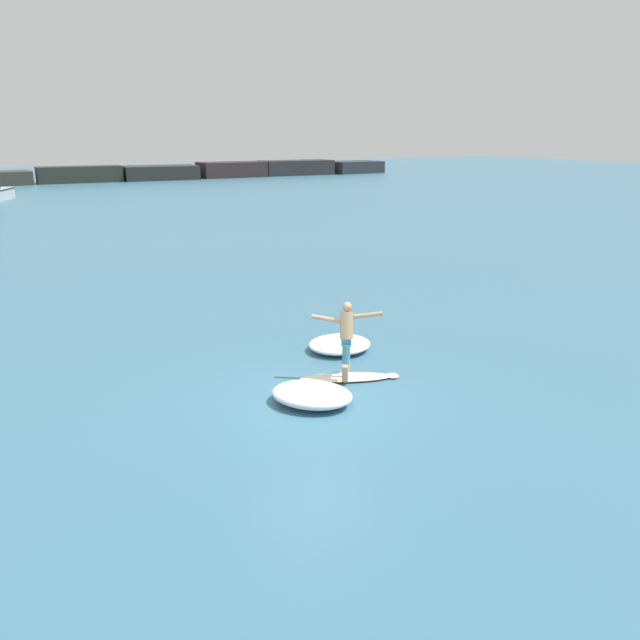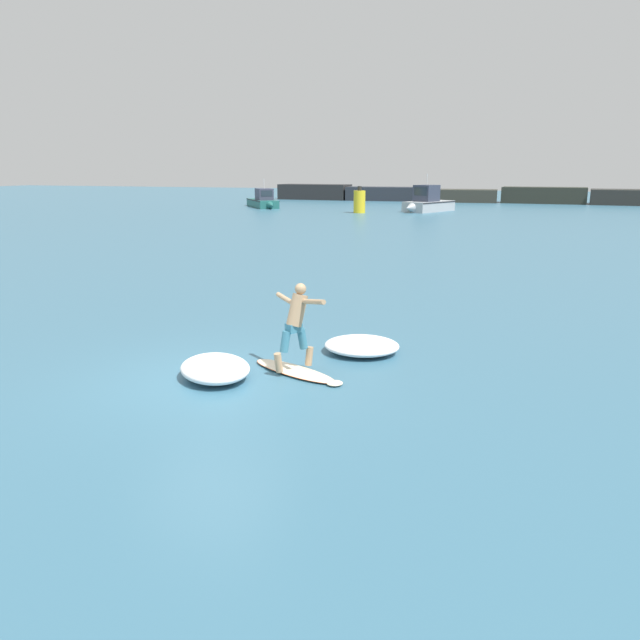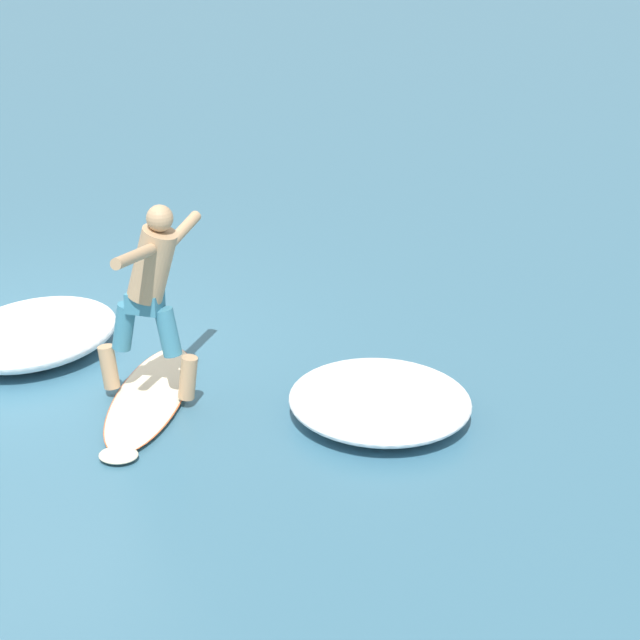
% 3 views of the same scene
% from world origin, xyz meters
% --- Properties ---
extents(ground_plane, '(200.00, 200.00, 0.00)m').
position_xyz_m(ground_plane, '(0.00, 0.00, 0.00)').
color(ground_plane, '#37667E').
extents(surfboard, '(2.11, 1.30, 0.21)m').
position_xyz_m(surfboard, '(1.28, 0.85, 0.04)').
color(surfboard, beige).
rests_on(surfboard, ground).
extents(surfer, '(1.28, 0.97, 1.58)m').
position_xyz_m(surfer, '(1.28, 0.91, 0.99)').
color(surfer, tan).
rests_on(surfer, surfboard).
extents(wave_foam_at_tail, '(1.95, 2.00, 0.36)m').
position_xyz_m(wave_foam_at_tail, '(0.03, 0.12, 0.18)').
color(wave_foam_at_tail, white).
rests_on(wave_foam_at_tail, ground).
extents(wave_foam_at_nose, '(1.60, 1.48, 0.30)m').
position_xyz_m(wave_foam_at_nose, '(2.07, 2.51, 0.15)').
color(wave_foam_at_nose, white).
rests_on(wave_foam_at_nose, ground).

